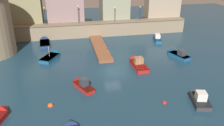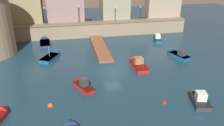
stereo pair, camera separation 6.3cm
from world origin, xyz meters
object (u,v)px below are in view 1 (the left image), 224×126
moored_boat_6 (53,56)px  moored_boat_1 (198,97)px  mooring_buoy_0 (165,103)px  moored_boat_3 (81,84)px  mooring_buoy_1 (51,106)px  moored_boat_5 (176,54)px  moored_boat_8 (45,42)px  moored_boat_7 (157,38)px  quay_lamp_3 (140,11)px  moored_boat_9 (137,63)px  quay_lamp_1 (78,12)px  quay_lamp_2 (115,12)px  quay_lamp_0 (45,13)px

moored_boat_6 → moored_boat_1: bearing=-106.3°
moored_boat_6 → mooring_buoy_0: bearing=-113.4°
moored_boat_3 → mooring_buoy_1: (-4.01, -3.71, -0.45)m
moored_boat_5 → moored_boat_8: 26.89m
moored_boat_5 → moored_boat_7: moored_boat_5 is taller
quay_lamp_3 → moored_boat_9: bearing=-108.9°
quay_lamp_1 → quay_lamp_3: size_ratio=1.22×
quay_lamp_2 → moored_boat_6: quay_lamp_2 is taller
quay_lamp_0 → moored_boat_3: size_ratio=0.78×
moored_boat_6 → moored_boat_9: (13.76, -6.21, 0.14)m
quay_lamp_0 → mooring_buoy_0: (15.14, -28.90, -5.71)m
quay_lamp_3 → moored_boat_3: 28.22m
moored_boat_8 → mooring_buoy_0: 30.48m
quay_lamp_1 → moored_boat_8: size_ratio=0.64×
quay_lamp_0 → quay_lamp_3: bearing=0.0°
quay_lamp_1 → moored_boat_3: (-1.50, -22.98, -5.33)m
quay_lamp_1 → moored_boat_7: bearing=-19.4°
moored_boat_3 → moored_boat_7: moored_boat_3 is taller
quay_lamp_3 → moored_boat_7: (2.19, -5.74, -4.86)m
quay_lamp_3 → moored_boat_8: bearing=-172.8°
quay_lamp_1 → moored_boat_6: quay_lamp_1 is taller
moored_boat_8 → moored_boat_9: bearing=-138.5°
quay_lamp_3 → moored_boat_7: bearing=-69.1°
moored_boat_3 → moored_boat_5: 19.41m
quay_lamp_1 → moored_boat_6: (-5.66, -11.37, -5.44)m
moored_boat_5 → moored_boat_6: 22.27m
moored_boat_1 → moored_boat_9: 12.39m
quay_lamp_3 → mooring_buoy_0: size_ratio=5.76×
moored_boat_6 → moored_boat_7: bearing=-47.2°
quay_lamp_2 → moored_boat_6: bearing=-140.6°
moored_boat_5 → moored_boat_1: bearing=145.3°
quay_lamp_1 → moored_boat_1: quay_lamp_1 is taller
quay_lamp_1 → moored_boat_3: bearing=-93.7°
quay_lamp_1 → mooring_buoy_1: 27.86m
moored_boat_9 → quay_lamp_2: bearing=-1.3°
moored_boat_1 → quay_lamp_0: bearing=47.4°
quay_lamp_0 → quay_lamp_2: bearing=0.0°
moored_boat_1 → moored_boat_5: bearing=-1.9°
moored_boat_9 → mooring_buoy_1: (-13.61, -9.12, -0.48)m
mooring_buoy_0 → moored_boat_9: bearing=89.9°
quay_lamp_1 → mooring_buoy_1: bearing=-101.7°
moored_boat_8 → moored_boat_5: bearing=-122.6°
moored_boat_5 → quay_lamp_2: bearing=9.1°
moored_boat_5 → mooring_buoy_1: moored_boat_5 is taller
quay_lamp_0 → moored_boat_5: quay_lamp_0 is taller
moored_boat_9 → mooring_buoy_0: moored_boat_9 is taller
moored_boat_3 → moored_boat_9: (9.59, 5.41, 0.03)m
quay_lamp_1 → moored_boat_1: 32.16m
moored_boat_1 → mooring_buoy_1: size_ratio=6.84×
moored_boat_5 → moored_boat_8: size_ratio=0.89×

